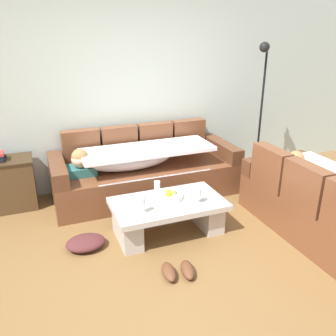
{
  "coord_description": "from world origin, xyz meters",
  "views": [
    {
      "loc": [
        -1.17,
        -2.54,
        2.08
      ],
      "look_at": [
        0.26,
        1.09,
        0.55
      ],
      "focal_mm": 37.43,
      "sensor_mm": 36.0,
      "label": 1
    }
  ],
  "objects_px": {
    "wine_glass_far_back": "(157,186)",
    "crumpled_garment": "(86,243)",
    "fruit_bowl": "(170,196)",
    "couch_along_wall": "(143,171)",
    "wine_glass_near_right": "(198,193)",
    "couch_near_window": "(327,208)",
    "floor_lamp": "(261,103)",
    "wine_glass_near_left": "(142,202)",
    "side_cabinet": "(5,185)",
    "coffee_table": "(168,213)",
    "pair_of_shoes": "(178,271)",
    "open_magazine": "(183,197)"
  },
  "relations": [
    {
      "from": "coffee_table",
      "to": "crumpled_garment",
      "type": "xyz_separation_m",
      "value": [
        -0.9,
        0.03,
        -0.18
      ]
    },
    {
      "from": "floor_lamp",
      "to": "crumpled_garment",
      "type": "distance_m",
      "value": 3.14
    },
    {
      "from": "fruit_bowl",
      "to": "pair_of_shoes",
      "type": "height_order",
      "value": "fruit_bowl"
    },
    {
      "from": "coffee_table",
      "to": "crumpled_garment",
      "type": "bearing_deg",
      "value": 178.28
    },
    {
      "from": "crumpled_garment",
      "to": "wine_glass_near_left",
      "type": "bearing_deg",
      "value": -16.16
    },
    {
      "from": "fruit_bowl",
      "to": "wine_glass_far_back",
      "type": "xyz_separation_m",
      "value": [
        -0.09,
        0.15,
        0.08
      ]
    },
    {
      "from": "open_magazine",
      "to": "crumpled_garment",
      "type": "distance_m",
      "value": 1.13
    },
    {
      "from": "side_cabinet",
      "to": "pair_of_shoes",
      "type": "distance_m",
      "value": 2.49
    },
    {
      "from": "floor_lamp",
      "to": "pair_of_shoes",
      "type": "bearing_deg",
      "value": -138.66
    },
    {
      "from": "fruit_bowl",
      "to": "wine_glass_far_back",
      "type": "distance_m",
      "value": 0.19
    },
    {
      "from": "couch_near_window",
      "to": "pair_of_shoes",
      "type": "bearing_deg",
      "value": 91.23
    },
    {
      "from": "wine_glass_near_left",
      "to": "side_cabinet",
      "type": "distance_m",
      "value": 1.94
    },
    {
      "from": "couch_along_wall",
      "to": "crumpled_garment",
      "type": "xyz_separation_m",
      "value": [
        -0.94,
        -1.01,
        -0.27
      ]
    },
    {
      "from": "couch_near_window",
      "to": "crumpled_garment",
      "type": "height_order",
      "value": "couch_near_window"
    },
    {
      "from": "couch_near_window",
      "to": "wine_glass_far_back",
      "type": "bearing_deg",
      "value": 61.48
    },
    {
      "from": "side_cabinet",
      "to": "crumpled_garment",
      "type": "xyz_separation_m",
      "value": [
        0.77,
        -1.24,
        -0.26
      ]
    },
    {
      "from": "couch_along_wall",
      "to": "wine_glass_far_back",
      "type": "height_order",
      "value": "couch_along_wall"
    },
    {
      "from": "wine_glass_near_left",
      "to": "couch_along_wall",
      "type": "bearing_deg",
      "value": 72.24
    },
    {
      "from": "floor_lamp",
      "to": "couch_along_wall",
      "type": "bearing_deg",
      "value": -178.72
    },
    {
      "from": "wine_glass_near_left",
      "to": "wine_glass_near_right",
      "type": "distance_m",
      "value": 0.61
    },
    {
      "from": "pair_of_shoes",
      "to": "fruit_bowl",
      "type": "bearing_deg",
      "value": 73.83
    },
    {
      "from": "coffee_table",
      "to": "fruit_bowl",
      "type": "bearing_deg",
      "value": 45.49
    },
    {
      "from": "wine_glass_far_back",
      "to": "side_cabinet",
      "type": "height_order",
      "value": "side_cabinet"
    },
    {
      "from": "wine_glass_near_left",
      "to": "crumpled_garment",
      "type": "distance_m",
      "value": 0.73
    },
    {
      "from": "wine_glass_far_back",
      "to": "crumpled_garment",
      "type": "distance_m",
      "value": 0.96
    },
    {
      "from": "couch_along_wall",
      "to": "couch_near_window",
      "type": "distance_m",
      "value": 2.28
    },
    {
      "from": "side_cabinet",
      "to": "pair_of_shoes",
      "type": "height_order",
      "value": "side_cabinet"
    },
    {
      "from": "fruit_bowl",
      "to": "wine_glass_near_right",
      "type": "xyz_separation_m",
      "value": [
        0.24,
        -0.19,
        0.08
      ]
    },
    {
      "from": "coffee_table",
      "to": "wine_glass_near_right",
      "type": "height_order",
      "value": "wine_glass_near_right"
    },
    {
      "from": "couch_near_window",
      "to": "open_magazine",
      "type": "distance_m",
      "value": 1.52
    },
    {
      "from": "couch_along_wall",
      "to": "open_magazine",
      "type": "relative_size",
      "value": 8.68
    },
    {
      "from": "fruit_bowl",
      "to": "side_cabinet",
      "type": "distance_m",
      "value": 2.1
    },
    {
      "from": "fruit_bowl",
      "to": "wine_glass_near_left",
      "type": "distance_m",
      "value": 0.41
    },
    {
      "from": "wine_glass_far_back",
      "to": "pair_of_shoes",
      "type": "height_order",
      "value": "wine_glass_far_back"
    },
    {
      "from": "couch_near_window",
      "to": "wine_glass_near_left",
      "type": "distance_m",
      "value": 1.96
    },
    {
      "from": "coffee_table",
      "to": "wine_glass_near_left",
      "type": "xyz_separation_m",
      "value": [
        -0.33,
        -0.14,
        0.26
      ]
    },
    {
      "from": "couch_along_wall",
      "to": "fruit_bowl",
      "type": "height_order",
      "value": "couch_along_wall"
    },
    {
      "from": "couch_near_window",
      "to": "floor_lamp",
      "type": "xyz_separation_m",
      "value": [
        0.32,
        1.76,
        0.78
      ]
    },
    {
      "from": "couch_along_wall",
      "to": "crumpled_garment",
      "type": "distance_m",
      "value": 1.41
    },
    {
      "from": "wine_glass_near_right",
      "to": "floor_lamp",
      "type": "height_order",
      "value": "floor_lamp"
    },
    {
      "from": "wine_glass_near_right",
      "to": "couch_near_window",
      "type": "bearing_deg",
      "value": -22.95
    },
    {
      "from": "floor_lamp",
      "to": "crumpled_garment",
      "type": "xyz_separation_m",
      "value": [
        -2.76,
        -1.06,
        -1.06
      ]
    },
    {
      "from": "fruit_bowl",
      "to": "floor_lamp",
      "type": "distance_m",
      "value": 2.22
    },
    {
      "from": "couch_along_wall",
      "to": "crumpled_garment",
      "type": "relative_size",
      "value": 6.08
    },
    {
      "from": "fruit_bowl",
      "to": "crumpled_garment",
      "type": "bearing_deg",
      "value": -179.24
    },
    {
      "from": "couch_along_wall",
      "to": "wine_glass_near_right",
      "type": "relative_size",
      "value": 14.64
    },
    {
      "from": "pair_of_shoes",
      "to": "wine_glass_near_left",
      "type": "bearing_deg",
      "value": 104.27
    },
    {
      "from": "couch_along_wall",
      "to": "side_cabinet",
      "type": "xyz_separation_m",
      "value": [
        -1.71,
        0.23,
        -0.01
      ]
    },
    {
      "from": "coffee_table",
      "to": "wine_glass_near_right",
      "type": "xyz_separation_m",
      "value": [
        0.28,
        -0.15,
        0.26
      ]
    },
    {
      "from": "wine_glass_far_back",
      "to": "floor_lamp",
      "type": "height_order",
      "value": "floor_lamp"
    }
  ]
}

